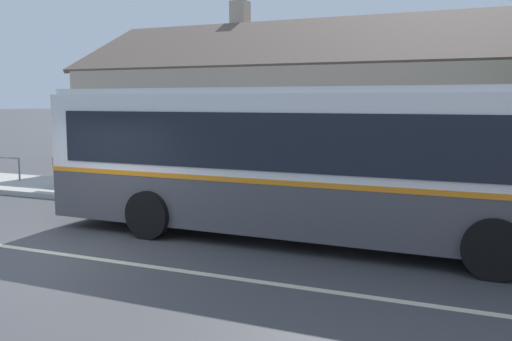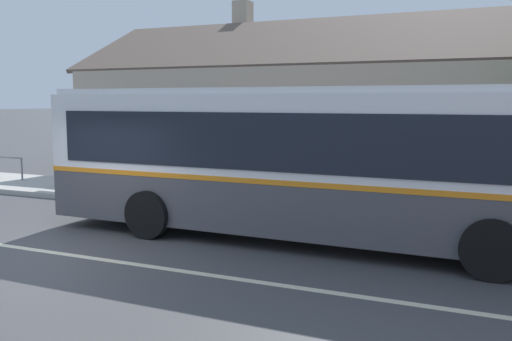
# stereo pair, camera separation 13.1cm
# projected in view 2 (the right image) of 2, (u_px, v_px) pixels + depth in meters

# --- Properties ---
(ground_plane) EXTENTS (300.00, 300.00, 0.00)m
(ground_plane) POSITION_uv_depth(u_px,v_px,m) (62.00, 254.00, 10.60)
(ground_plane) COLOR #424244
(sidewalk_far) EXTENTS (60.00, 3.00, 0.15)m
(sidewalk_far) POSITION_uv_depth(u_px,v_px,m) (216.00, 199.00, 16.01)
(sidewalk_far) COLOR #ADAAA3
(sidewalk_far) RESTS_ON ground
(lane_divider_stripe) EXTENTS (60.00, 0.16, 0.01)m
(lane_divider_stripe) POSITION_uv_depth(u_px,v_px,m) (62.00, 254.00, 10.60)
(lane_divider_stripe) COLOR beige
(lane_divider_stripe) RESTS_ON ground
(community_building) EXTENTS (21.38, 9.06, 7.07)m
(community_building) POSITION_uv_depth(u_px,v_px,m) (367.00, 120.00, 21.88)
(community_building) COLOR tan
(community_building) RESTS_ON ground
(transit_bus) EXTENTS (11.38, 2.87, 3.09)m
(transit_bus) POSITION_uv_depth(u_px,v_px,m) (312.00, 159.00, 11.43)
(transit_bus) COLOR #47474C
(transit_bus) RESTS_ON ground
(bench_by_building) EXTENTS (1.85, 0.51, 0.94)m
(bench_by_building) POSITION_uv_depth(u_px,v_px,m) (83.00, 174.00, 17.57)
(bench_by_building) COLOR brown
(bench_by_building) RESTS_ON sidewalk_far
(bike_rack) EXTENTS (1.16, 0.06, 0.78)m
(bike_rack) POSITION_uv_depth(u_px,v_px,m) (10.00, 164.00, 19.51)
(bike_rack) COLOR slate
(bike_rack) RESTS_ON sidewalk_far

